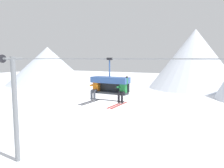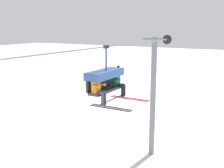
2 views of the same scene
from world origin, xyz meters
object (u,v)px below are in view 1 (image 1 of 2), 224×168
Objects in this scene: lift_tower_near at (15,107)px; skier_orange at (95,88)px; skier_green at (122,89)px; chairlift_chair at (110,83)px.

lift_tower_near is 7.80m from skier_orange.
lift_tower_near is 9.31m from skier_green.
lift_tower_near is at bearing 174.18° from skier_green.
chairlift_chair is 0.86m from skier_green.
skier_green is (1.56, 0.01, 0.02)m from skier_orange.
skier_orange is (7.48, -0.93, 1.99)m from lift_tower_near.
skier_green is at bearing -15.29° from chairlift_chair.
lift_tower_near is at bearing 175.10° from chairlift_chair.
chairlift_chair is 1.26× the size of skier_orange.
skier_orange is 1.00× the size of skier_green.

